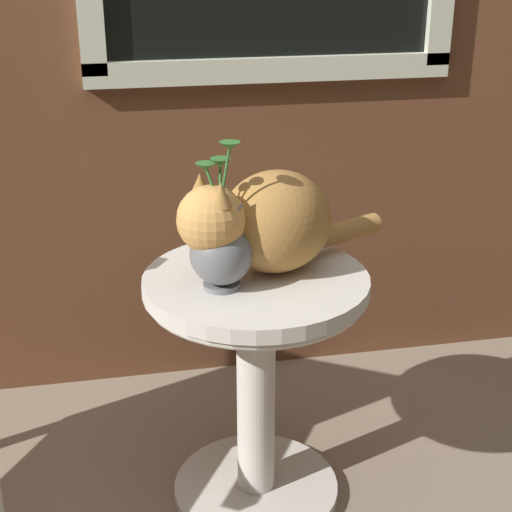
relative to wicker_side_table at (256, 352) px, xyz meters
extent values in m
cube|color=beige|center=(0.17, 0.62, 0.56)|extent=(1.07, 0.03, 0.07)
cylinder|color=silver|center=(0.00, 0.00, -0.40)|extent=(0.42, 0.42, 0.03)
cylinder|color=silver|center=(0.00, 0.00, -0.11)|extent=(0.09, 0.09, 0.55)
cylinder|color=silver|center=(0.00, 0.00, 0.18)|extent=(0.52, 0.52, 0.03)
torus|color=silver|center=(0.00, 0.00, 0.15)|extent=(0.50, 0.50, 0.02)
ellipsoid|color=#AD7A3D|center=(0.05, 0.03, 0.32)|extent=(0.34, 0.32, 0.24)
sphere|color=#E2A356|center=(-0.11, -0.04, 0.36)|extent=(0.15, 0.15, 0.15)
cone|color=#AD7A3D|center=(-0.12, 0.00, 0.43)|extent=(0.05, 0.05, 0.05)
cone|color=#AD7A3D|center=(-0.09, -0.08, 0.43)|extent=(0.05, 0.05, 0.05)
cylinder|color=#AD7A3D|center=(0.23, 0.11, 0.25)|extent=(0.24, 0.14, 0.05)
cylinder|color=slate|center=(-0.09, -0.04, 0.21)|extent=(0.08, 0.08, 0.01)
ellipsoid|color=slate|center=(-0.09, -0.04, 0.28)|extent=(0.14, 0.14, 0.14)
cylinder|color=slate|center=(-0.09, -0.04, 0.36)|extent=(0.08, 0.08, 0.06)
torus|color=slate|center=(-0.09, -0.04, 0.39)|extent=(0.10, 0.10, 0.02)
cylinder|color=#387533|center=(-0.08, -0.03, 0.43)|extent=(0.01, 0.03, 0.09)
cone|color=#387533|center=(-0.08, -0.02, 0.48)|extent=(0.04, 0.04, 0.02)
cylinder|color=#387533|center=(-0.10, -0.03, 0.43)|extent=(0.03, 0.03, 0.08)
cone|color=#387533|center=(-0.11, -0.02, 0.47)|extent=(0.04, 0.04, 0.02)
cylinder|color=#387533|center=(-0.08, -0.05, 0.46)|extent=(0.03, 0.02, 0.13)
cone|color=#387533|center=(-0.07, -0.06, 0.52)|extent=(0.04, 0.04, 0.02)
camera|label=1|loc=(-0.31, -1.58, 0.93)|focal=54.30mm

